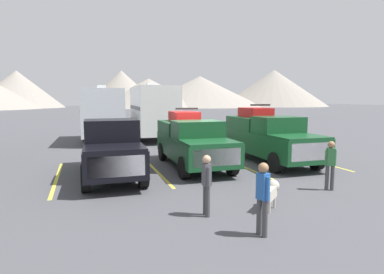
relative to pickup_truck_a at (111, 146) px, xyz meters
name	(u,v)px	position (x,y,z in m)	size (l,w,h in m)	color
ground_plane	(195,165)	(3.64, 0.81, -1.13)	(240.00, 240.00, 0.00)	#47474C
pickup_truck_a	(111,146)	(0.00, 0.00, 0.00)	(2.19, 5.61, 2.18)	black
pickup_truck_b	(192,140)	(3.47, 0.71, 0.00)	(2.30, 5.57, 2.50)	#144723
pickup_truck_c	(268,136)	(7.17, 0.55, 0.06)	(2.31, 5.83, 2.65)	#144723
lot_stripe_a	(57,178)	(-1.97, 0.20, -1.13)	(0.12, 5.50, 0.01)	gold
lot_stripe_b	(156,171)	(1.77, 0.20, -1.13)	(0.12, 5.50, 0.01)	gold
lot_stripe_c	(239,165)	(5.51, 0.20, -1.13)	(0.12, 5.50, 0.01)	gold
lot_stripe_d	(309,160)	(9.24, 0.20, -1.13)	(0.12, 5.50, 0.01)	gold
camper_trailer_a	(102,112)	(0.26, 10.17, 0.88)	(2.83, 7.29, 3.82)	silver
camper_trailer_b	(153,110)	(3.71, 9.96, 0.98)	(2.85, 7.47, 4.03)	white
person_a	(263,194)	(2.60, -6.61, -0.21)	(0.24, 0.34, 1.59)	#3F3F42
person_b	(330,162)	(6.45, -4.27, -0.22)	(0.32, 0.27, 1.59)	#3F3F42
person_c	(207,181)	(1.90, -5.13, -0.24)	(0.21, 0.34, 1.54)	#3F3F42
dog	(271,191)	(3.71, -5.18, -0.65)	(0.79, 0.73, 0.73)	beige
mountain_ridge	(129,90)	(13.24, 94.27, 4.58)	(149.37, 45.77, 13.47)	gray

